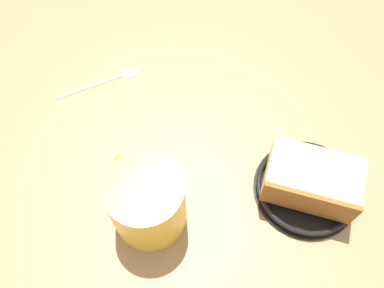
{
  "coord_description": "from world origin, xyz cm",
  "views": [
    {
      "loc": [
        5.57,
        26.61,
        50.26
      ],
      "look_at": [
        6.79,
        0.54,
        3.0
      ],
      "focal_mm": 38.02,
      "sensor_mm": 36.0,
      "label": 1
    }
  ],
  "objects_px": {
    "small_plate": "(306,188)",
    "cake_slice": "(312,180)",
    "tea_mug": "(147,202)",
    "teaspoon": "(116,76)"
  },
  "relations": [
    {
      "from": "cake_slice",
      "to": "small_plate",
      "type": "bearing_deg",
      "value": -103.74
    },
    {
      "from": "cake_slice",
      "to": "teaspoon",
      "type": "distance_m",
      "value": 0.33
    },
    {
      "from": "tea_mug",
      "to": "teaspoon",
      "type": "relative_size",
      "value": 0.87
    },
    {
      "from": "small_plate",
      "to": "cake_slice",
      "type": "distance_m",
      "value": 0.03
    },
    {
      "from": "small_plate",
      "to": "tea_mug",
      "type": "distance_m",
      "value": 0.21
    },
    {
      "from": "small_plate",
      "to": "teaspoon",
      "type": "xyz_separation_m",
      "value": [
        0.28,
        -0.17,
        -0.0
      ]
    },
    {
      "from": "small_plate",
      "to": "cake_slice",
      "type": "bearing_deg",
      "value": 76.26
    },
    {
      "from": "small_plate",
      "to": "cake_slice",
      "type": "relative_size",
      "value": 1.08
    },
    {
      "from": "cake_slice",
      "to": "tea_mug",
      "type": "bearing_deg",
      "value": 11.91
    },
    {
      "from": "tea_mug",
      "to": "small_plate",
      "type": "bearing_deg",
      "value": -167.42
    }
  ]
}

